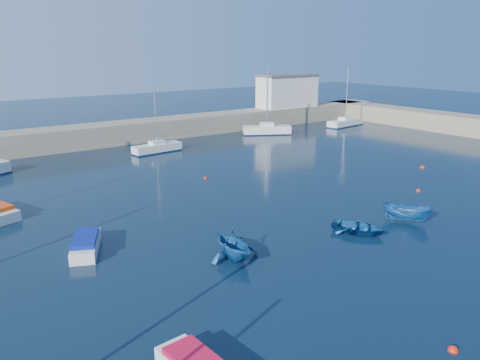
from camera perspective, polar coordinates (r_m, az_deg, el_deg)
ground at (r=27.26m, az=22.59°, el=-11.42°), size 220.00×220.00×0.00m
back_wall at (r=62.77m, az=-15.43°, el=5.48°), size 96.00×4.50×2.60m
right_arm at (r=79.53m, az=20.21°, el=7.14°), size 4.50×32.00×2.60m
harbor_office at (r=77.82m, az=5.79°, el=10.67°), size 10.00×4.00×5.00m
sailboat_6 at (r=56.27m, az=-10.07°, el=3.89°), size 6.08×2.20×7.85m
sailboat_7 at (r=67.38m, az=3.29°, el=6.15°), size 6.83×4.92×8.97m
sailboat_8 at (r=76.45m, az=12.70°, el=6.86°), size 7.29×2.92×9.20m
motorboat_1 at (r=30.07m, az=-18.29°, el=-7.43°), size 2.97×4.27×0.99m
dinghy_center at (r=32.30m, az=14.22°, el=-5.67°), size 3.80×4.26×0.73m
dinghy_left at (r=27.51m, az=-0.85°, el=-7.75°), size 3.16×3.62×1.85m
dinghy_right at (r=35.31m, az=19.66°, el=-3.79°), size 2.69×3.51×1.28m
buoy_0 at (r=22.10m, az=24.53°, el=-18.41°), size 0.44×0.44×0.44m
buoy_1 at (r=43.27m, az=20.91°, el=-1.27°), size 0.41×0.41×0.41m
buoy_3 at (r=44.40m, az=-4.20°, el=0.18°), size 0.40×0.40×0.40m
buoy_4 at (r=51.82m, az=21.35°, el=1.39°), size 0.50×0.50×0.50m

